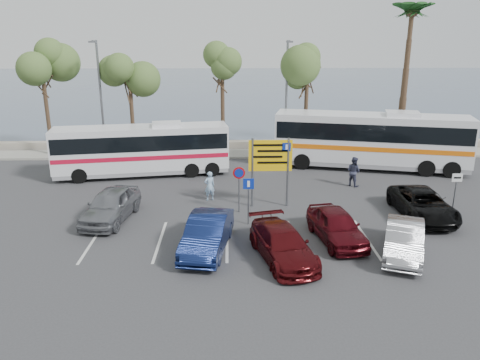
{
  "coord_description": "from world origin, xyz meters",
  "views": [
    {
      "loc": [
        -1.11,
        -19.53,
        8.55
      ],
      "look_at": [
        -0.53,
        3.0,
        1.49
      ],
      "focal_mm": 35.0,
      "sensor_mm": 36.0,
      "label": 1
    }
  ],
  "objects_px": {
    "pedestrian_near": "(210,186)",
    "car_maroon": "(283,244)",
    "suv_black": "(423,204)",
    "car_blue": "(207,234)",
    "street_lamp_right": "(286,93)",
    "car_red": "(337,226)",
    "car_silver_b": "(404,240)",
    "pedestrian_far": "(354,171)",
    "coach_bus_left": "(142,151)",
    "coach_bus_right": "(370,142)",
    "street_lamp_left": "(100,93)",
    "direction_sign": "(270,161)",
    "car_silver_a": "(111,205)"
  },
  "relations": [
    {
      "from": "coach_bus_right",
      "to": "car_silver_a",
      "type": "height_order",
      "value": "coach_bus_right"
    },
    {
      "from": "car_silver_a",
      "to": "suv_black",
      "type": "distance_m",
      "value": 15.04
    },
    {
      "from": "suv_black",
      "to": "pedestrian_far",
      "type": "xyz_separation_m",
      "value": [
        -2.1,
        5.0,
        0.2
      ]
    },
    {
      "from": "street_lamp_left",
      "to": "suv_black",
      "type": "xyz_separation_m",
      "value": [
        18.3,
        -12.02,
        -3.93
      ]
    },
    {
      "from": "direction_sign",
      "to": "pedestrian_far",
      "type": "bearing_deg",
      "value": 32.44
    },
    {
      "from": "coach_bus_left",
      "to": "street_lamp_right",
      "type": "bearing_deg",
      "value": 25.6
    },
    {
      "from": "suv_black",
      "to": "pedestrian_near",
      "type": "distance_m",
      "value": 10.77
    },
    {
      "from": "pedestrian_far",
      "to": "car_silver_b",
      "type": "bearing_deg",
      "value": 138.91
    },
    {
      "from": "direction_sign",
      "to": "car_maroon",
      "type": "relative_size",
      "value": 0.81
    },
    {
      "from": "coach_bus_left",
      "to": "pedestrian_far",
      "type": "height_order",
      "value": "coach_bus_left"
    },
    {
      "from": "direction_sign",
      "to": "car_silver_a",
      "type": "distance_m",
      "value": 8.1
    },
    {
      "from": "street_lamp_left",
      "to": "car_maroon",
      "type": "xyz_separation_m",
      "value": [
        11.0,
        -16.33,
        -3.96
      ]
    },
    {
      "from": "car_blue",
      "to": "suv_black",
      "type": "bearing_deg",
      "value": 27.52
    },
    {
      "from": "pedestrian_near",
      "to": "car_maroon",
      "type": "bearing_deg",
      "value": 91.27
    },
    {
      "from": "suv_black",
      "to": "car_silver_b",
      "type": "bearing_deg",
      "value": -120.41
    },
    {
      "from": "car_silver_a",
      "to": "street_lamp_right",
      "type": "bearing_deg",
      "value": 60.07
    },
    {
      "from": "car_blue",
      "to": "pedestrian_near",
      "type": "height_order",
      "value": "pedestrian_near"
    },
    {
      "from": "coach_bus_left",
      "to": "coach_bus_right",
      "type": "relative_size",
      "value": 0.86
    },
    {
      "from": "coach_bus_right",
      "to": "street_lamp_left",
      "type": "bearing_deg",
      "value": 169.67
    },
    {
      "from": "car_blue",
      "to": "car_red",
      "type": "bearing_deg",
      "value": 17.21
    },
    {
      "from": "street_lamp_left",
      "to": "pedestrian_near",
      "type": "height_order",
      "value": "street_lamp_left"
    },
    {
      "from": "street_lamp_right",
      "to": "car_blue",
      "type": "distance_m",
      "value": 16.67
    },
    {
      "from": "car_blue",
      "to": "pedestrian_far",
      "type": "height_order",
      "value": "pedestrian_far"
    },
    {
      "from": "coach_bus_left",
      "to": "car_maroon",
      "type": "bearing_deg",
      "value": -57.51
    },
    {
      "from": "car_silver_b",
      "to": "pedestrian_near",
      "type": "height_order",
      "value": "pedestrian_near"
    },
    {
      "from": "car_silver_b",
      "to": "car_blue",
      "type": "bearing_deg",
      "value": -163.69
    },
    {
      "from": "car_silver_a",
      "to": "pedestrian_near",
      "type": "height_order",
      "value": "pedestrian_near"
    },
    {
      "from": "car_silver_b",
      "to": "pedestrian_far",
      "type": "height_order",
      "value": "pedestrian_far"
    },
    {
      "from": "coach_bus_right",
      "to": "car_red",
      "type": "distance_m",
      "value": 12.32
    },
    {
      "from": "street_lamp_left",
      "to": "street_lamp_right",
      "type": "height_order",
      "value": "same"
    },
    {
      "from": "street_lamp_left",
      "to": "direction_sign",
      "type": "xyz_separation_m",
      "value": [
        11.0,
        -10.32,
        -2.17
      ]
    },
    {
      "from": "car_blue",
      "to": "car_red",
      "type": "distance_m",
      "value": 5.55
    },
    {
      "from": "car_red",
      "to": "pedestrian_far",
      "type": "relative_size",
      "value": 2.35
    },
    {
      "from": "car_silver_a",
      "to": "coach_bus_right",
      "type": "bearing_deg",
      "value": 39.33
    },
    {
      "from": "direction_sign",
      "to": "street_lamp_right",
      "type": "bearing_deg",
      "value": 79.06
    },
    {
      "from": "car_red",
      "to": "suv_black",
      "type": "bearing_deg",
      "value": 19.25
    },
    {
      "from": "car_silver_a",
      "to": "car_silver_b",
      "type": "relative_size",
      "value": 1.08
    },
    {
      "from": "coach_bus_left",
      "to": "car_blue",
      "type": "relative_size",
      "value": 2.44
    },
    {
      "from": "direction_sign",
      "to": "pedestrian_near",
      "type": "distance_m",
      "value": 3.67
    },
    {
      "from": "car_maroon",
      "to": "suv_black",
      "type": "xyz_separation_m",
      "value": [
        7.3,
        4.31,
        0.03
      ]
    },
    {
      "from": "car_red",
      "to": "coach_bus_left",
      "type": "bearing_deg",
      "value": 125.25
    },
    {
      "from": "street_lamp_right",
      "to": "coach_bus_left",
      "type": "bearing_deg",
      "value": -154.4
    },
    {
      "from": "car_blue",
      "to": "car_maroon",
      "type": "relative_size",
      "value": 1.0
    },
    {
      "from": "car_blue",
      "to": "street_lamp_right",
      "type": "bearing_deg",
      "value": 81.28
    },
    {
      "from": "car_red",
      "to": "pedestrian_far",
      "type": "bearing_deg",
      "value": 61.04
    },
    {
      "from": "pedestrian_near",
      "to": "car_silver_b",
      "type": "bearing_deg",
      "value": 117.08
    },
    {
      "from": "car_red",
      "to": "pedestrian_near",
      "type": "relative_size",
      "value": 2.56
    },
    {
      "from": "street_lamp_left",
      "to": "street_lamp_right",
      "type": "relative_size",
      "value": 1.0
    },
    {
      "from": "pedestrian_far",
      "to": "street_lamp_left",
      "type": "bearing_deg",
      "value": 27.38
    },
    {
      "from": "direction_sign",
      "to": "coach_bus_left",
      "type": "height_order",
      "value": "direction_sign"
    }
  ]
}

